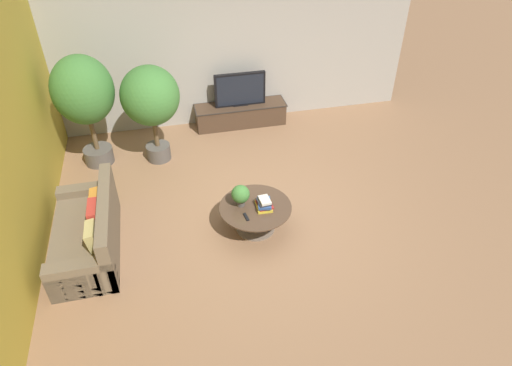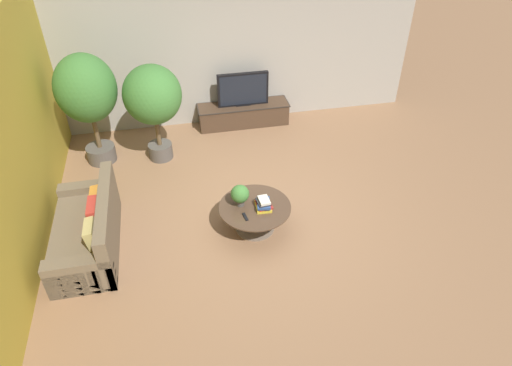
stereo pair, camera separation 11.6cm
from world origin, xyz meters
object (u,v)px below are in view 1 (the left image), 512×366
at_px(potted_palm_corner, 150,99).
at_px(potted_palm_tall, 84,94).
at_px(potted_plant_tabletop, 241,195).
at_px(coffee_table, 255,213).
at_px(television, 240,90).
at_px(media_console, 241,114).
at_px(couch_by_wall, 89,234).

bearing_deg(potted_palm_corner, potted_palm_tall, 172.90).
xyz_separation_m(potted_palm_tall, potted_plant_tabletop, (2.14, -2.28, -0.72)).
relative_size(coffee_table, potted_plant_tabletop, 3.12).
relative_size(coffee_table, potted_palm_tall, 0.53).
relative_size(television, potted_palm_corner, 0.57).
height_order(potted_palm_corner, potted_plant_tabletop, potted_palm_corner).
distance_m(media_console, potted_palm_corner, 2.16).
xyz_separation_m(television, potted_plant_tabletop, (-0.61, -3.04, -0.14)).
relative_size(media_console, television, 1.82).
height_order(coffee_table, potted_palm_tall, potted_palm_tall).
bearing_deg(television, potted_plant_tabletop, -101.41).
distance_m(media_console, couch_by_wall, 4.10).
bearing_deg(potted_palm_tall, potted_plant_tabletop, -46.75).
height_order(potted_palm_tall, potted_palm_corner, potted_palm_tall).
height_order(couch_by_wall, potted_palm_tall, potted_palm_tall).
relative_size(television, potted_palm_tall, 0.50).
bearing_deg(media_console, potted_palm_tall, -164.55).
xyz_separation_m(media_console, potted_palm_tall, (-2.76, -0.76, 1.11)).
bearing_deg(couch_by_wall, potted_palm_corner, 153.36).
xyz_separation_m(television, coffee_table, (-0.41, -3.12, -0.46)).
height_order(television, couch_by_wall, television).
bearing_deg(media_console, couch_by_wall, -132.54).
bearing_deg(potted_palm_corner, potted_plant_tabletop, -63.08).
relative_size(potted_palm_tall, potted_palm_corner, 1.13).
bearing_deg(media_console, coffee_table, -97.52).
xyz_separation_m(coffee_table, couch_by_wall, (-2.36, 0.10, -0.01)).
bearing_deg(potted_palm_tall, television, 15.42).
height_order(media_console, couch_by_wall, couch_by_wall).
bearing_deg(potted_plant_tabletop, media_console, 78.60).
xyz_separation_m(coffee_table, potted_plant_tabletop, (-0.20, 0.08, 0.32)).
bearing_deg(media_console, potted_palm_corner, -152.34).
xyz_separation_m(television, couch_by_wall, (-2.77, -3.02, -0.48)).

